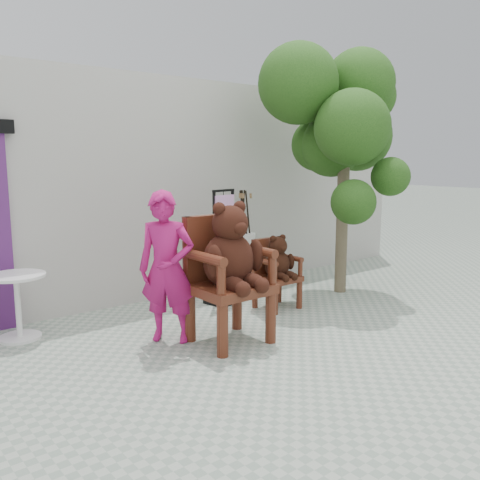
{
  "coord_description": "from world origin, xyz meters",
  "views": [
    {
      "loc": [
        -3.92,
        -3.4,
        1.9
      ],
      "look_at": [
        -0.18,
        1.24,
        0.95
      ],
      "focal_mm": 38.0,
      "sensor_mm": 36.0,
      "label": 1
    }
  ],
  "objects_px": {
    "chair_small": "(276,265)",
    "stool_bucket": "(245,245)",
    "cafe_table": "(17,299)",
    "display_stand": "(224,260)",
    "chair_big": "(228,261)",
    "tree": "(340,119)",
    "person": "(167,269)"
  },
  "relations": [
    {
      "from": "person",
      "to": "display_stand",
      "type": "bearing_deg",
      "value": 79.15
    },
    {
      "from": "chair_big",
      "to": "cafe_table",
      "type": "xyz_separation_m",
      "value": [
        -1.7,
        1.45,
        -0.42
      ]
    },
    {
      "from": "chair_big",
      "to": "stool_bucket",
      "type": "relative_size",
      "value": 1.02
    },
    {
      "from": "chair_small",
      "to": "person",
      "type": "distance_m",
      "value": 1.81
    },
    {
      "from": "cafe_table",
      "to": "stool_bucket",
      "type": "xyz_separation_m",
      "value": [
        3.31,
        0.22,
        0.2
      ]
    },
    {
      "from": "chair_big",
      "to": "chair_small",
      "type": "relative_size",
      "value": 1.55
    },
    {
      "from": "chair_small",
      "to": "display_stand",
      "type": "bearing_deg",
      "value": 121.9
    },
    {
      "from": "chair_small",
      "to": "stool_bucket",
      "type": "xyz_separation_m",
      "value": [
        0.38,
        1.09,
        0.08
      ]
    },
    {
      "from": "chair_small",
      "to": "stool_bucket",
      "type": "relative_size",
      "value": 0.66
    },
    {
      "from": "tree",
      "to": "chair_small",
      "type": "bearing_deg",
      "value": -176.29
    },
    {
      "from": "chair_small",
      "to": "person",
      "type": "height_order",
      "value": "person"
    },
    {
      "from": "chair_small",
      "to": "cafe_table",
      "type": "relative_size",
      "value": 1.36
    },
    {
      "from": "cafe_table",
      "to": "stool_bucket",
      "type": "height_order",
      "value": "stool_bucket"
    },
    {
      "from": "chair_small",
      "to": "stool_bucket",
      "type": "distance_m",
      "value": 1.16
    },
    {
      "from": "chair_big",
      "to": "person",
      "type": "bearing_deg",
      "value": 151.66
    },
    {
      "from": "stool_bucket",
      "to": "display_stand",
      "type": "bearing_deg",
      "value": -147.77
    },
    {
      "from": "person",
      "to": "cafe_table",
      "type": "xyz_separation_m",
      "value": [
        -1.15,
        1.15,
        -0.36
      ]
    },
    {
      "from": "display_stand",
      "to": "stool_bucket",
      "type": "height_order",
      "value": "display_stand"
    },
    {
      "from": "chair_big",
      "to": "stool_bucket",
      "type": "bearing_deg",
      "value": 46.17
    },
    {
      "from": "cafe_table",
      "to": "stool_bucket",
      "type": "distance_m",
      "value": 3.32
    },
    {
      "from": "cafe_table",
      "to": "tree",
      "type": "bearing_deg",
      "value": -10.68
    },
    {
      "from": "person",
      "to": "tree",
      "type": "height_order",
      "value": "tree"
    },
    {
      "from": "chair_small",
      "to": "tree",
      "type": "distance_m",
      "value": 2.28
    },
    {
      "from": "chair_big",
      "to": "chair_small",
      "type": "distance_m",
      "value": 1.38
    },
    {
      "from": "display_stand",
      "to": "stool_bucket",
      "type": "bearing_deg",
      "value": 21.17
    },
    {
      "from": "tree",
      "to": "stool_bucket",
      "type": "bearing_deg",
      "value": 130.96
    },
    {
      "from": "chair_small",
      "to": "cafe_table",
      "type": "height_order",
      "value": "chair_small"
    },
    {
      "from": "chair_big",
      "to": "chair_small",
      "type": "bearing_deg",
      "value": 25.47
    },
    {
      "from": "chair_small",
      "to": "display_stand",
      "type": "xyz_separation_m",
      "value": [
        -0.38,
        0.61,
        0.02
      ]
    },
    {
      "from": "display_stand",
      "to": "chair_small",
      "type": "bearing_deg",
      "value": -69.16
    },
    {
      "from": "cafe_table",
      "to": "stool_bucket",
      "type": "relative_size",
      "value": 0.48
    },
    {
      "from": "chair_small",
      "to": "cafe_table",
      "type": "distance_m",
      "value": 3.05
    }
  ]
}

